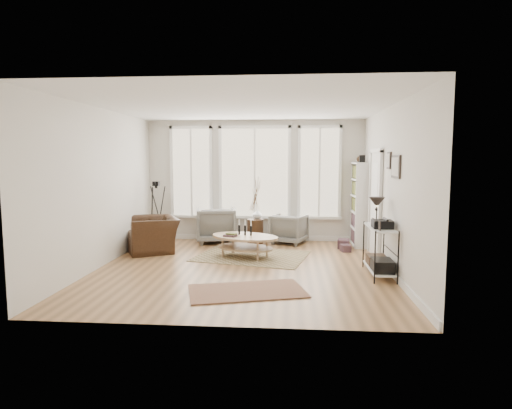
# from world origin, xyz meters

# --- Properties ---
(room) EXTENTS (5.50, 5.54, 2.90)m
(room) POSITION_xyz_m (0.02, 0.03, 1.43)
(room) COLOR #A5784B
(room) RESTS_ON ground
(bay_window) EXTENTS (4.14, 0.12, 2.24)m
(bay_window) POSITION_xyz_m (0.00, 2.71, 1.61)
(bay_window) COLOR tan
(bay_window) RESTS_ON ground
(door) EXTENTS (0.09, 1.06, 2.22)m
(door) POSITION_xyz_m (2.57, 1.15, 1.12)
(door) COLOR white
(door) RESTS_ON ground
(bookcase) EXTENTS (0.31, 0.85, 2.06)m
(bookcase) POSITION_xyz_m (2.44, 2.23, 0.96)
(bookcase) COLOR white
(bookcase) RESTS_ON ground
(low_shelf) EXTENTS (0.38, 1.08, 1.30)m
(low_shelf) POSITION_xyz_m (2.38, -0.30, 0.51)
(low_shelf) COLOR white
(low_shelf) RESTS_ON ground
(wall_art) EXTENTS (0.04, 0.88, 0.44)m
(wall_art) POSITION_xyz_m (2.58, -0.27, 1.88)
(wall_art) COLOR black
(wall_art) RESTS_ON ground
(rug_main) EXTENTS (2.45, 2.05, 0.01)m
(rug_main) POSITION_xyz_m (0.09, 0.94, 0.01)
(rug_main) COLOR brown
(rug_main) RESTS_ON ground
(rug_runner) EXTENTS (1.90, 1.37, 0.01)m
(rug_runner) POSITION_xyz_m (0.22, -1.39, 0.01)
(rug_runner) COLOR brown
(rug_runner) RESTS_ON ground
(coffee_table) EXTENTS (1.62, 1.32, 0.64)m
(coffee_table) POSITION_xyz_m (-0.05, 0.84, 0.34)
(coffee_table) COLOR tan
(coffee_table) RESTS_ON ground
(armchair_left) EXTENTS (1.06, 1.08, 0.84)m
(armchair_left) POSITION_xyz_m (-0.89, 2.35, 0.42)
(armchair_left) COLOR slate
(armchair_left) RESTS_ON ground
(armchair_right) EXTENTS (0.96, 0.97, 0.69)m
(armchair_right) POSITION_xyz_m (0.84, 2.37, 0.34)
(armchair_right) COLOR slate
(armchair_right) RESTS_ON ground
(side_table) EXTENTS (0.38, 0.38, 1.59)m
(side_table) POSITION_xyz_m (0.05, 2.31, 0.76)
(side_table) COLOR #342013
(side_table) RESTS_ON ground
(vase) EXTENTS (0.22, 0.22, 0.23)m
(vase) POSITION_xyz_m (0.09, 2.41, 0.68)
(vase) COLOR silver
(vase) RESTS_ON side_table
(accent_chair) EXTENTS (1.47, 1.41, 0.74)m
(accent_chair) POSITION_xyz_m (-2.09, 1.26, 0.37)
(accent_chair) COLOR #342013
(accent_chair) RESTS_ON ground
(tripod_camera) EXTENTS (0.51, 0.51, 1.46)m
(tripod_camera) POSITION_xyz_m (-2.22, 2.01, 0.67)
(tripod_camera) COLOR black
(tripod_camera) RESTS_ON ground
(book_stack_near) EXTENTS (0.30, 0.35, 0.20)m
(book_stack_near) POSITION_xyz_m (2.05, 1.89, 0.10)
(book_stack_near) COLOR brown
(book_stack_near) RESTS_ON ground
(book_stack_far) EXTENTS (0.23, 0.27, 0.15)m
(book_stack_far) POSITION_xyz_m (2.05, 1.55, 0.08)
(book_stack_far) COLOR brown
(book_stack_far) RESTS_ON ground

